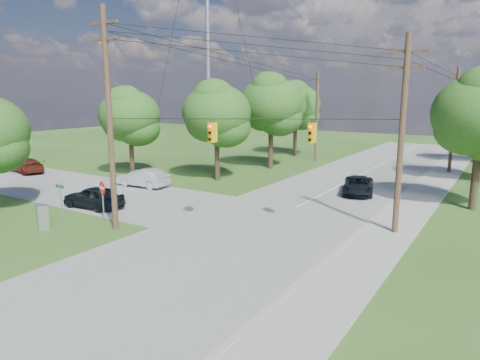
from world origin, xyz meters
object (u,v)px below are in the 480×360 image
Objects in this scene: car_cross_dark at (94,197)px; do_not_enter_sign at (102,192)px; pole_sw at (109,118)px; pole_north_e at (454,120)px; control_cabinet at (43,217)px; car_main_north at (358,185)px; car_cross_far at (26,166)px; pole_ne at (402,134)px; pole_north_w at (317,116)px; car_cross_silver at (143,178)px.

car_cross_dark is 1.77× the size of do_not_enter_sign.
pole_north_e is at bearing 65.48° from pole_sw.
pole_north_e is 4.05× the size of do_not_enter_sign.
control_cabinet is at bearing 10.44° from car_cross_dark.
do_not_enter_sign is at bearing -139.98° from car_main_north.
car_cross_far is at bearing -147.28° from pole_north_e.
pole_ne is 1.05× the size of pole_north_w.
do_not_enter_sign is (-1.29, -29.00, -3.34)m from pole_north_w.
control_cabinet is at bearing -104.34° from do_not_enter_sign.
pole_ne reaches higher than car_main_north.
car_cross_dark is 0.93× the size of car_main_north.
car_cross_dark is 3.61m from do_not_enter_sign.
car_cross_dark is at bearing 82.83° from car_cross_far.
do_not_enter_sign reaches higher than control_cabinet.
do_not_enter_sign is (5.11, -8.30, 1.00)m from car_cross_silver.
pole_ne is 20.16m from control_cabinet.
pole_sw is at bearing -134.52° from car_main_north.
pole_north_e is 41.21m from car_cross_far.
car_cross_silver is at bearing -134.45° from pole_north_e.
pole_north_w is 27.98m from car_cross_dark.
car_main_north is (9.25, -13.71, -4.45)m from pole_north_w.
do_not_enter_sign is (1.76, 2.81, 1.09)m from control_cabinet.
car_cross_dark reaches higher than car_cross_far.
do_not_enter_sign is (-1.69, 0.60, -4.44)m from pole_sw.
pole_sw is 2.74× the size of car_cross_dark.
pole_sw reaches higher than car_cross_far.
pole_ne is 34.79m from car_cross_far.
car_cross_dark is at bearing -163.77° from pole_ne.
pole_sw is 4.79m from do_not_enter_sign.
car_cross_dark is 6.92m from car_cross_silver.
car_cross_dark is at bearing 153.98° from pole_sw.
pole_sw is 19.02m from car_main_north.
car_main_north is at bearing 116.22° from car_cross_far.
pole_north_e is at bearing 133.14° from car_cross_far.
control_cabinet is (-3.45, -2.21, -5.53)m from pole_sw.
do_not_enter_sign is at bearing 28.42° from car_cross_silver.
car_main_north is at bearing 73.15° from do_not_enter_sign.
pole_north_e is 36.31m from control_cabinet.
car_main_north is 1.91× the size of do_not_enter_sign.
car_cross_silver is 3.29× the size of control_cabinet.
pole_north_e is at bearing 80.09° from do_not_enter_sign.
do_not_enter_sign is at bearing 55.42° from car_cross_dark.
pole_ne is at bearing 101.07° from car_cross_dark.
car_cross_far is 20.00m from control_cabinet.
pole_sw reaches higher than control_cabinet.
pole_north_w is at bearing 159.62° from car_cross_silver.
car_cross_far is 1.02× the size of car_main_north.
pole_north_w reaches higher than car_cross_silver.
car_main_north is 21.89m from control_cabinet.
pole_ne is 17.13m from do_not_enter_sign.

